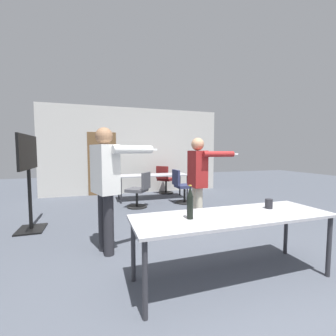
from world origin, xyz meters
The scene contains 12 objects.
ground_plane centered at (0.00, 0.00, 0.00)m, with size 24.00×24.00×0.00m, color #474C56.
back_wall centered at (-0.03, 6.18, 1.44)m, with size 6.02×0.12×2.90m.
conference_table_near centered at (0.12, 0.60, 0.68)m, with size 2.26×0.73×0.74m.
conference_table_far centered at (0.32, 4.99, 0.68)m, with size 2.09×0.75×0.74m.
tv_screen centered at (-2.46, 3.08, 1.10)m, with size 0.44×1.13×1.73m.
person_center_tall centered at (0.41, 2.09, 1.02)m, with size 0.75×0.62×1.67m.
person_right_polo centered at (-1.18, 1.73, 1.06)m, with size 0.93×0.65×1.77m.
office_chair_mid_tucked centered at (0.95, 4.21, 0.44)m, with size 0.56×0.52×0.93m.
office_chair_far_left centered at (-0.26, 4.10, 0.42)m, with size 0.68×0.67×0.91m.
office_chair_side_rolled centered at (0.92, 5.72, 0.44)m, with size 0.69×0.68×0.94m.
beer_bottle centered at (-0.40, 0.61, 0.90)m, with size 0.07×0.07×0.35m.
drink_cup centered at (0.69, 0.69, 0.80)m, with size 0.09×0.09×0.12m.
Camera 1 is at (-1.33, -1.50, 1.44)m, focal length 24.00 mm.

